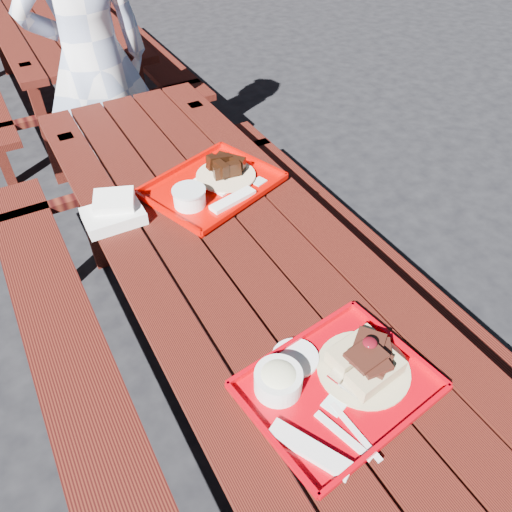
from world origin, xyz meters
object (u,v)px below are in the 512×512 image
at_px(picnic_table_near, 235,285).
at_px(person, 92,62).
at_px(far_tray, 212,185).
at_px(picnic_table_far, 51,35).
at_px(near_tray, 333,377).

distance_m(picnic_table_near, person, 1.49).
xyz_separation_m(far_tray, person, (-0.10, 1.16, 0.06)).
distance_m(picnic_table_far, person, 1.37).
relative_size(picnic_table_far, far_tray, 4.43).
bearing_deg(person, picnic_table_far, -92.23).
height_order(picnic_table_near, far_tray, far_tray).
bearing_deg(near_tray, picnic_table_far, 89.51).
xyz_separation_m(picnic_table_near, near_tray, (-0.03, -0.58, 0.22)).
relative_size(picnic_table_near, near_tray, 5.04).
distance_m(far_tray, person, 1.17).
bearing_deg(picnic_table_far, person, -91.00).
bearing_deg(person, far_tray, 93.49).
relative_size(picnic_table_far, person, 1.43).
distance_m(picnic_table_near, near_tray, 0.62).
relative_size(picnic_table_near, person, 1.43).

